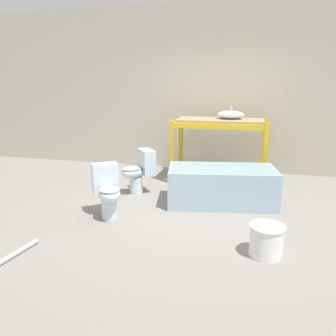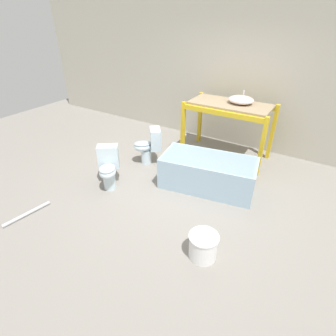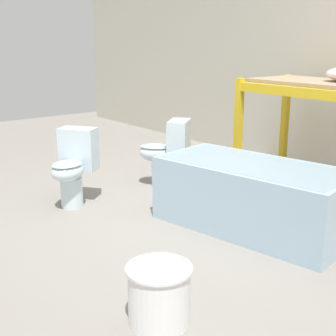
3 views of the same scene
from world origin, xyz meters
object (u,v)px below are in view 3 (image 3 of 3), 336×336
object	(u,v)px
toilet_far	(167,150)
bucket_white	(159,294)
bathtub_main	(253,191)
toilet_near	(73,165)

from	to	relation	value
toilet_far	bucket_white	world-z (taller)	toilet_far
toilet_far	bathtub_main	bearing A→B (deg)	44.06
toilet_near	bucket_white	size ratio (longest dim) A/B	1.95
bucket_white	toilet_near	bearing A→B (deg)	164.89
bathtub_main	toilet_near	world-z (taller)	toilet_near
toilet_near	bathtub_main	bearing A→B (deg)	-4.67
bathtub_main	toilet_near	bearing A→B (deg)	-158.46
toilet_far	bucket_white	bearing A→B (deg)	11.63
bathtub_main	toilet_far	distance (m)	1.34
bathtub_main	toilet_far	size ratio (longest dim) A/B	2.33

